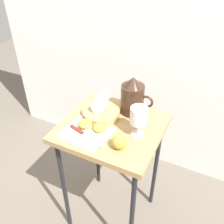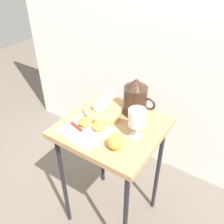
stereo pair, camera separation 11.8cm
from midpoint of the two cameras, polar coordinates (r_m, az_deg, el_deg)
ground_plane at (r=1.79m, az=-2.04°, el=-21.78°), size 6.00×6.00×0.00m
curtain_drape at (r=1.63m, az=7.61°, el=14.10°), size 2.40×0.03×1.83m
table at (r=1.29m, az=-2.64°, el=-6.13°), size 0.49×0.46×0.73m
linen_napkin at (r=1.20m, az=-8.70°, el=-4.67°), size 0.23×0.21×0.00m
basket_tray at (r=1.29m, az=-5.13°, el=-0.30°), size 0.19×0.19×0.03m
pitcher at (r=1.27m, az=2.05°, el=2.98°), size 0.17×0.12×0.20m
wine_glass_upright at (r=1.11m, az=3.10°, el=-1.26°), size 0.08×0.08×0.15m
wine_glass_tipped_near at (r=1.26m, az=-5.42°, el=1.87°), size 0.08×0.15×0.07m
apple_half_left at (r=1.22m, az=-8.93°, el=-2.77°), size 0.07×0.07×0.04m
apple_half_right at (r=1.19m, az=-5.60°, el=-3.59°), size 0.07×0.07×0.04m
apple_whole at (r=1.09m, az=-1.46°, el=-6.91°), size 0.07×0.07×0.07m
knife at (r=1.19m, az=-9.72°, el=-4.80°), size 0.22×0.07×0.01m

